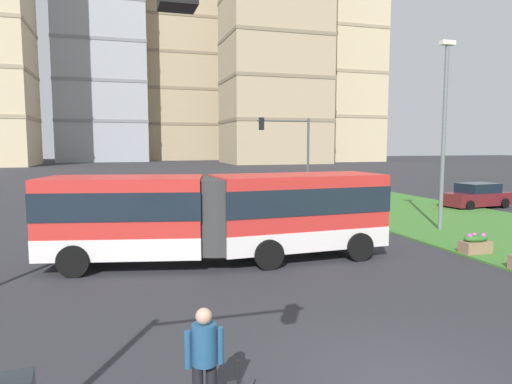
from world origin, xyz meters
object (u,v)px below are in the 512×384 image
object	(u,v)px
apartment_tower_east	(329,77)
flower_planter_2	(475,244)
traffic_light_far_right	(291,146)
apartment_tower_eastcentre	(274,41)
apartment_tower_centre	(180,58)
streetlight_median	(444,128)
apartment_tower_westcentre	(101,47)
car_black_sedan	(95,196)
articulated_bus	(220,214)
pedestrian_crossing	(204,357)
car_maroon_sedan	(476,196)

from	to	relation	value
apartment_tower_east	flower_planter_2	bearing A→B (deg)	-112.12
traffic_light_far_right	apartment_tower_eastcentre	bearing A→B (deg)	72.13
apartment_tower_centre	apartment_tower_east	xyz separation A→B (m)	(32.34, -19.24, -6.10)
flower_planter_2	traffic_light_far_right	size ratio (longest dim) A/B	0.19
apartment_tower_east	streetlight_median	bearing A→B (deg)	-112.05
apartment_tower_westcentre	apartment_tower_centre	bearing A→B (deg)	15.02
car_black_sedan	streetlight_median	xyz separation A→B (m)	(15.96, -13.35, 4.06)
articulated_bus	apartment_tower_centre	xyz separation A→B (m)	(12.80, 105.83, 24.18)
car_black_sedan	pedestrian_crossing	world-z (taller)	pedestrian_crossing
car_black_sedan	traffic_light_far_right	distance (m)	13.20
articulated_bus	apartment_tower_east	xyz separation A→B (m)	(45.14, 86.59, 18.08)
flower_planter_2	traffic_light_far_right	xyz separation A→B (m)	(-1.59, 14.84, 3.55)
streetlight_median	articulated_bus	bearing A→B (deg)	-167.07
car_maroon_sedan	apartment_tower_westcentre	bearing A→B (deg)	105.20
streetlight_median	apartment_tower_eastcentre	xyz separation A→B (m)	(17.64, 76.03, 20.61)
car_black_sedan	traffic_light_far_right	xyz separation A→B (m)	(12.47, -2.88, 3.22)
apartment_tower_westcentre	apartment_tower_east	distance (m)	53.80
flower_planter_2	apartment_tower_east	world-z (taller)	apartment_tower_east
car_black_sedan	apartment_tower_westcentre	distance (m)	88.60
pedestrian_crossing	car_maroon_sedan	bearing A→B (deg)	40.52
articulated_bus	apartment_tower_eastcentre	distance (m)	86.99
apartment_tower_westcentre	apartment_tower_east	world-z (taller)	apartment_tower_westcentre
articulated_bus	apartment_tower_east	size ratio (longest dim) A/B	0.31
streetlight_median	apartment_tower_centre	xyz separation A→B (m)	(1.69, 103.28, 21.03)
traffic_light_far_right	car_black_sedan	bearing A→B (deg)	167.00
car_black_sedan	pedestrian_crossing	bearing A→B (deg)	-84.05
articulated_bus	flower_planter_2	distance (m)	9.47
streetlight_median	apartment_tower_eastcentre	world-z (taller)	apartment_tower_eastcentre
car_maroon_sedan	apartment_tower_centre	xyz separation A→B (m)	(-5.85, 97.18, 25.08)
flower_planter_2	apartment_tower_eastcentre	bearing A→B (deg)	76.34
apartment_tower_westcentre	apartment_tower_centre	world-z (taller)	apartment_tower_westcentre
articulated_bus	streetlight_median	xyz separation A→B (m)	(11.11, 2.55, 3.16)
pedestrian_crossing	articulated_bus	bearing A→B (deg)	76.35
streetlight_median	car_maroon_sedan	bearing A→B (deg)	38.98
streetlight_median	apartment_tower_westcentre	distance (m)	101.99
flower_planter_2	apartment_tower_centre	size ratio (longest dim) A/B	0.02
articulated_bus	car_black_sedan	bearing A→B (deg)	106.95
articulated_bus	apartment_tower_east	distance (m)	99.30
apartment_tower_centre	car_maroon_sedan	bearing A→B (deg)	-86.56
car_black_sedan	apartment_tower_centre	size ratio (longest dim) A/B	0.09
car_maroon_sedan	traffic_light_far_right	bearing A→B (deg)	158.38
articulated_bus	traffic_light_far_right	distance (m)	15.27
apartment_tower_westcentre	car_maroon_sedan	bearing A→B (deg)	-74.80
traffic_light_far_right	streetlight_median	world-z (taller)	streetlight_median
pedestrian_crossing	apartment_tower_westcentre	size ratio (longest dim) A/B	0.03
car_maroon_sedan	apartment_tower_eastcentre	distance (m)	74.84
traffic_light_far_right	apartment_tower_centre	world-z (taller)	apartment_tower_centre
car_maroon_sedan	apartment_tower_eastcentre	world-z (taller)	apartment_tower_eastcentre
pedestrian_crossing	apartment_tower_centre	bearing A→B (deg)	82.55
apartment_tower_centre	apartment_tower_east	world-z (taller)	apartment_tower_centre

